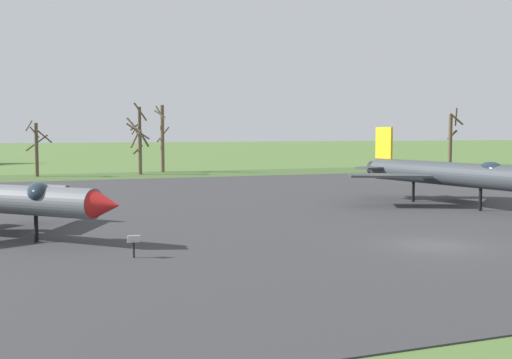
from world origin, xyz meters
TOP-DOWN VIEW (x-y plane):
  - ground_plane at (0.00, 0.00)m, footprint 600.00×600.00m
  - asphalt_apron at (0.00, 17.72)m, footprint 103.13×59.06m
  - grass_verge_strip at (0.00, 53.25)m, footprint 163.13×12.00m
  - jet_fighter_front_left at (10.58, 12.48)m, footprint 13.48×18.10m
  - info_placard_front_right at (-13.96, 2.09)m, footprint 0.54×0.27m
  - bare_tree_far_left at (-16.46, 55.59)m, footprint 3.07×3.29m
  - bare_tree_left_of_center at (-4.26, 54.60)m, footprint 3.05×3.07m
  - bare_tree_center at (-3.43, 59.55)m, footprint 2.66×3.04m
  - bare_tree_right_of_center at (-0.56, 58.26)m, footprint 2.23×2.25m
  - bare_tree_far_right at (44.06, 55.88)m, footprint 2.67×2.66m

SIDE VIEW (x-z plane):
  - ground_plane at x=0.00m, z-range 0.00..0.00m
  - asphalt_apron at x=0.00m, z-range 0.00..0.05m
  - grass_verge_strip at x=0.00m, z-range 0.00..0.06m
  - info_placard_front_right at x=-13.96m, z-range 0.14..1.17m
  - jet_fighter_front_left at x=10.58m, z-range -0.45..5.38m
  - bare_tree_left_of_center at x=-4.26m, z-range 0.12..6.65m
  - bare_tree_far_left at x=-16.46m, z-range 0.17..7.00m
  - bare_tree_far_right at x=44.06m, z-range -0.06..9.07m
  - bare_tree_right_of_center at x=-0.56m, z-range 0.21..9.18m
  - bare_tree_center at x=-3.43m, z-range 0.24..9.55m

